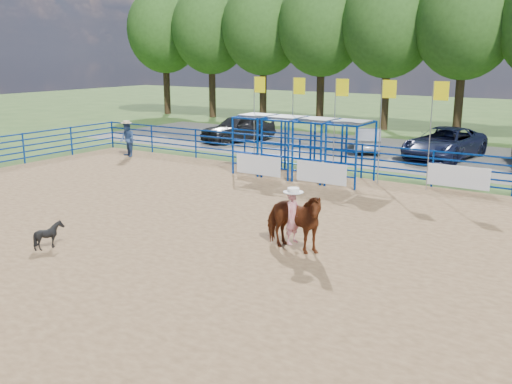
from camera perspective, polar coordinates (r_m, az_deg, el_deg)
ground at (r=16.30m, az=-3.24°, el=-4.94°), size 120.00×120.00×0.00m
arena_dirt at (r=16.30m, az=-3.25°, el=-4.91°), size 30.00×20.00×0.02m
gravel_strip at (r=31.28m, az=15.40°, el=3.63°), size 40.00×10.00×0.01m
horse_and_rider at (r=15.22m, az=3.71°, el=-2.61°), size 2.07×1.11×2.46m
calf at (r=16.52m, az=-19.98°, el=-4.08°), size 0.89×0.86×0.75m
spectator_cowboy at (r=30.06m, az=-12.76°, el=5.19°), size 1.06×0.95×1.83m
car_a at (r=34.65m, az=-1.79°, el=6.42°), size 3.36×5.14×1.63m
car_b at (r=31.77m, az=11.13°, el=5.18°), size 2.66×4.08×1.27m
car_c at (r=30.34m, az=18.31°, el=4.65°), size 3.41×6.00×1.58m
perimeter_fence at (r=16.08m, az=-3.28°, el=-2.41°), size 30.10×20.10×1.50m
chute_assembly at (r=24.31m, az=5.38°, el=4.29°), size 19.32×2.41×4.20m
treeline at (r=39.60m, az=20.26°, el=16.25°), size 56.40×6.40×11.24m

